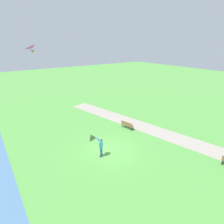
% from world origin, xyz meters
% --- Properties ---
extents(ground_plane, '(120.00, 120.00, 0.00)m').
position_xyz_m(ground_plane, '(0.00, 0.00, 0.00)').
color(ground_plane, '#4C8E3D').
extents(walkway_path, '(8.97, 31.80, 0.02)m').
position_xyz_m(walkway_path, '(-6.92, 2.00, 0.01)').
color(walkway_path, gray).
rests_on(walkway_path, ground).
extents(person_kite_flyer, '(0.59, 0.60, 1.83)m').
position_xyz_m(person_kite_flyer, '(1.12, 0.30, 1.05)').
color(person_kite_flyer, '#232328').
rests_on(person_kite_flyer, ground).
extents(flying_kite, '(3.65, 3.89, 7.40)m').
position_xyz_m(flying_kite, '(4.48, -3.20, 8.79)').
color(flying_kite, '#E02D9E').
extents(park_bench_near_walkway, '(0.74, 1.56, 0.88)m').
position_xyz_m(park_bench_near_walkway, '(-4.25, -2.55, 0.51)').
color(park_bench_near_walkway, brown).
rests_on(park_bench_near_walkway, ground).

